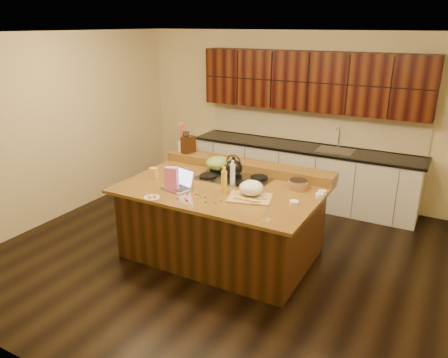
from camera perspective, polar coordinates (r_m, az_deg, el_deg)
The scene contains 33 objects.
room at distance 5.19m, azimuth -0.27°, elevation 3.48°, with size 5.52×5.02×2.72m.
island at distance 5.50m, azimuth -0.25°, elevation -5.42°, with size 2.40×1.60×0.92m.
back_ledge at distance 5.89m, azimuth 3.04°, elevation 1.69°, with size 2.40×0.30×0.12m, color black.
cooktop at distance 5.57m, azimuth 1.24°, elevation 0.14°, with size 0.92×0.52×0.05m.
back_counter at distance 7.15m, azimuth 10.58°, elevation 4.65°, with size 3.70×0.66×2.40m.
kettle at distance 5.52m, azimuth 1.25°, elevation 1.45°, with size 0.23×0.23×0.21m, color black.
green_bowl at distance 5.77m, azimuth -0.80°, elevation 2.10°, with size 0.32×0.32×0.18m, color olive.
laptop at distance 5.27m, azimuth -5.77°, elevation -0.56°, with size 0.40×0.35×0.23m.
oil_bottle at distance 5.07m, azimuth 0.02°, elevation -0.42°, with size 0.07×0.07×0.27m, color gold.
vinegar_bottle at distance 5.38m, azimuth 1.14°, elevation 0.65°, with size 0.06×0.06×0.25m, color silver.
wooden_tray at distance 4.97m, azimuth 3.54°, elevation -1.47°, with size 0.56×0.47×0.19m.
ramekin_a at distance 4.84m, azimuth 9.13°, elevation -3.10°, with size 0.10×0.10×0.04m, color white.
ramekin_b at distance 5.11m, azimuth 12.39°, elevation -2.10°, with size 0.10×0.10×0.04m, color white.
ramekin_c at distance 5.20m, azimuth 12.70°, elevation -1.75°, with size 0.10×0.10×0.04m, color white.
strainer_bowl at distance 5.31m, azimuth 9.66°, elevation -0.80°, with size 0.24×0.24×0.09m, color #996B3F.
kitchen_timer at distance 4.51m, azimuth 5.72°, elevation -4.54°, with size 0.08×0.08×0.07m, color silver.
pink_bag at distance 5.19m, azimuth -6.85°, elevation 0.02°, with size 0.15×0.08×0.29m, color pink.
candy_plate at distance 5.04m, azimuth -9.41°, elevation -2.38°, with size 0.18×0.18×0.01m, color white.
package_box at distance 5.64m, azimuth -9.18°, elevation 0.75°, with size 0.10×0.07×0.14m, color #ECAD53.
utensil_crock at distance 6.35m, azimuth -5.46°, elevation 4.20°, with size 0.12×0.12×0.14m, color white.
knife_block at distance 6.29m, azimuth -4.69°, elevation 4.51°, with size 0.12×0.19×0.24m, color black.
gumdrop_0 at distance 4.91m, azimuth -4.82°, elevation -2.76°, with size 0.02×0.02×0.02m, color red.
gumdrop_1 at distance 4.97m, azimuth -6.10°, elevation -2.53°, with size 0.02×0.02×0.02m, color #198C26.
gumdrop_2 at distance 5.07m, azimuth -3.67°, elevation -1.99°, with size 0.02×0.02×0.02m, color red.
gumdrop_3 at distance 4.83m, azimuth -1.18°, elevation -3.09°, with size 0.02×0.02×0.02m, color #198C26.
gumdrop_4 at distance 5.09m, azimuth -4.80°, elevation -1.93°, with size 0.02×0.02×0.02m, color red.
gumdrop_5 at distance 4.97m, azimuth -2.93°, elevation -2.41°, with size 0.02×0.02×0.02m, color #198C26.
gumdrop_6 at distance 4.95m, azimuth -5.10°, elevation -2.57°, with size 0.02×0.02×0.02m, color red.
gumdrop_7 at distance 5.05m, azimuth -3.19°, elevation -2.06°, with size 0.02×0.02×0.02m, color #198C26.
gumdrop_8 at distance 4.98m, azimuth -2.46°, elevation -2.37°, with size 0.02×0.02×0.02m, color red.
gumdrop_9 at distance 4.85m, azimuth -2.39°, elevation -3.00°, with size 0.02×0.02×0.02m, color #198C26.
gumdrop_10 at distance 4.90m, azimuth -4.93°, elevation -2.80°, with size 0.02×0.02×0.02m, color red.
gumdrop_11 at distance 4.87m, azimuth -0.41°, elevation -2.86°, with size 0.02×0.02×0.02m, color #198C26.
Camera 1 is at (2.41, -4.36, 2.80)m, focal length 35.00 mm.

